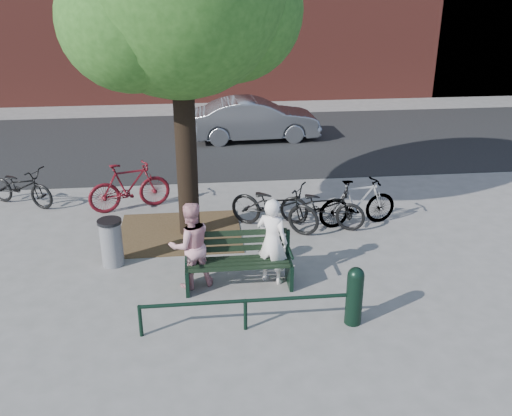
{
  "coord_description": "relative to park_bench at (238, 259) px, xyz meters",
  "views": [
    {
      "loc": [
        -0.6,
        -8.16,
        4.88
      ],
      "look_at": [
        0.39,
        1.0,
        0.98
      ],
      "focal_mm": 40.0,
      "sensor_mm": 36.0,
      "label": 1
    }
  ],
  "objects": [
    {
      "name": "person_left",
      "position": [
        0.57,
        0.07,
        0.26
      ],
      "size": [
        0.65,
        0.59,
        1.49
      ],
      "primitive_type": "imported",
      "rotation": [
        0.0,
        0.0,
        2.57
      ],
      "color": "white",
      "rests_on": "ground"
    },
    {
      "name": "dirt_pit",
      "position": [
        -1.0,
        2.12,
        -0.47
      ],
      "size": [
        2.4,
        2.0,
        0.02
      ],
      "primitive_type": "cube",
      "color": "brown",
      "rests_on": "ground"
    },
    {
      "name": "ground",
      "position": [
        0.0,
        -0.08,
        -0.48
      ],
      "size": [
        90.0,
        90.0,
        0.0
      ],
      "primitive_type": "plane",
      "color": "gray",
      "rests_on": "ground"
    },
    {
      "name": "guard_railing",
      "position": [
        0.0,
        -1.28,
        -0.08
      ],
      "size": [
        3.06,
        0.06,
        0.51
      ],
      "color": "black",
      "rests_on": "ground"
    },
    {
      "name": "park_bench",
      "position": [
        0.0,
        0.0,
        0.0
      ],
      "size": [
        1.74,
        0.54,
        0.97
      ],
      "color": "black",
      "rests_on": "ground"
    },
    {
      "name": "person_right",
      "position": [
        -0.77,
        0.07,
        0.26
      ],
      "size": [
        0.85,
        0.74,
        1.48
      ],
      "primitive_type": "imported",
      "rotation": [
        0.0,
        0.0,
        3.42
      ],
      "color": "#D5929A",
      "rests_on": "ground"
    },
    {
      "name": "bicycle_a",
      "position": [
        -4.48,
        3.96,
        -0.03
      ],
      "size": [
        1.77,
        1.31,
        0.89
      ],
      "primitive_type": "imported",
      "rotation": [
        0.0,
        0.0,
        1.09
      ],
      "color": "black",
      "rests_on": "ground"
    },
    {
      "name": "bicycle_d",
      "position": [
        2.59,
        2.12,
        0.02
      ],
      "size": [
        1.72,
        0.74,
        1.0
      ],
      "primitive_type": "imported",
      "rotation": [
        0.0,
        0.0,
        1.74
      ],
      "color": "gray",
      "rests_on": "ground"
    },
    {
      "name": "bicycle_c",
      "position": [
        0.89,
        2.12,
        0.02
      ],
      "size": [
        1.97,
        1.56,
        1.0
      ],
      "primitive_type": "imported",
      "rotation": [
        0.0,
        0.0,
        1.02
      ],
      "color": "black",
      "rests_on": "ground"
    },
    {
      "name": "bicycle_b",
      "position": [
        -2.08,
        3.46,
        0.05
      ],
      "size": [
        1.84,
        1.0,
        1.06
      ],
      "primitive_type": "imported",
      "rotation": [
        0.0,
        0.0,
        1.87
      ],
      "color": "#530B13",
      "rests_on": "ground"
    },
    {
      "name": "bicycle_e",
      "position": [
        1.86,
        2.12,
        -0.02
      ],
      "size": [
        1.84,
        1.25,
        0.91
      ],
      "primitive_type": "imported",
      "rotation": [
        0.0,
        0.0,
        1.16
      ],
      "color": "black",
      "rests_on": "ground"
    },
    {
      "name": "road",
      "position": [
        0.0,
        8.42,
        -0.47
      ],
      "size": [
        40.0,
        7.0,
        0.01
      ],
      "primitive_type": "cube",
      "color": "black",
      "rests_on": "ground"
    },
    {
      "name": "parked_car",
      "position": [
        1.2,
        8.61,
        0.15
      ],
      "size": [
        3.9,
        1.5,
        1.27
      ],
      "primitive_type": "imported",
      "rotation": [
        0.0,
        0.0,
        1.61
      ],
      "color": "gray",
      "rests_on": "ground"
    },
    {
      "name": "litter_bin",
      "position": [
        -2.16,
        0.95,
        -0.04
      ],
      "size": [
        0.42,
        0.42,
        0.86
      ],
      "color": "gray",
      "rests_on": "ground"
    },
    {
      "name": "bollard",
      "position": [
        1.6,
        -1.28,
        0.02
      ],
      "size": [
        0.25,
        0.25,
        0.93
      ],
      "color": "black",
      "rests_on": "ground"
    }
  ]
}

